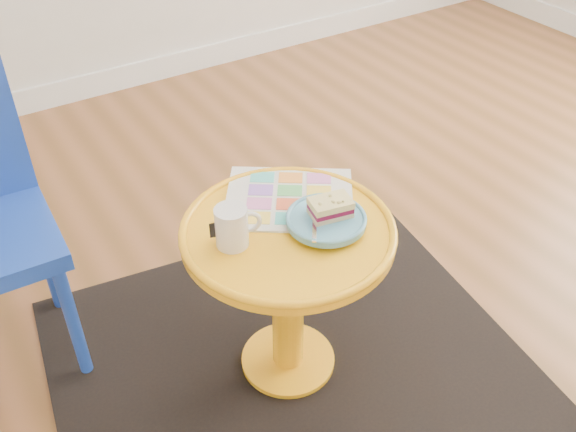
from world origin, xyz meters
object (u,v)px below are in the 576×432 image
side_table (288,271)px  plate (326,220)px  mug (232,226)px  newspaper (289,198)px

side_table → plate: size_ratio=2.70×
side_table → mug: 0.24m
newspaper → plate: size_ratio=1.67×
newspaper → plate: (0.01, -0.14, 0.02)m
side_table → mug: size_ratio=4.79×
newspaper → plate: plate is taller
side_table → newspaper: (0.07, 0.10, 0.14)m
mug → plate: size_ratio=0.56×
newspaper → plate: bearing=-49.5°
side_table → newspaper: size_ratio=1.62×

